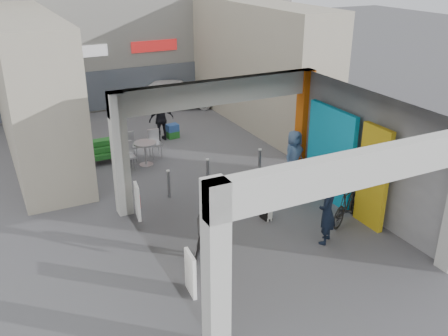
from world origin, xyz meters
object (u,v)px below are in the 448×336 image
man_back_turned (209,230)px  bicycle_front (307,179)px  border_collie (268,212)px  produce_stand (107,153)px  man_crates (161,119)px  cafe_set (139,153)px  bicycle_rear (347,204)px  man_elderly (294,156)px  white_van (176,93)px  man_with_dog (327,212)px

man_back_turned → bicycle_front: bearing=34.2°
border_collie → bicycle_front: size_ratio=0.33×
produce_stand → man_crates: man_crates is taller
man_back_turned → bicycle_front: man_back_turned is taller
cafe_set → border_collie: bearing=-71.0°
cafe_set → bicycle_front: bearing=-50.9°
bicycle_rear → bicycle_front: bearing=-27.7°
border_collie → bicycle_front: bicycle_front is taller
cafe_set → bicycle_rear: bearing=-59.9°
man_back_turned → cafe_set: bearing=96.4°
border_collie → man_elderly: man_elderly is taller
bicycle_front → white_van: white_van is taller
border_collie → man_crates: man_crates is taller
white_van → border_collie: bearing=-170.1°
cafe_set → produce_stand: 1.15m
produce_stand → man_back_turned: (0.63, -7.16, 0.49)m
man_elderly → bicycle_rear: (-0.19, -2.93, -0.32)m
produce_stand → bicycle_rear: 8.58m
border_collie → bicycle_rear: bicycle_rear is taller
man_crates → white_van: (2.16, 4.00, -0.18)m
bicycle_front → man_back_turned: bearing=102.7°
produce_stand → cafe_set: bearing=-29.1°
cafe_set → white_van: white_van is taller
cafe_set → bicycle_rear: 7.56m
bicycle_front → bicycle_rear: bearing=168.0°
produce_stand → man_elderly: man_elderly is taller
man_crates → bicycle_front: bearing=107.1°
man_back_turned → man_crates: man_crates is taller
cafe_set → man_elderly: bearing=-42.2°
cafe_set → man_back_turned: (-0.36, -6.58, 0.46)m
produce_stand → white_van: bearing=49.6°
cafe_set → border_collie: cafe_set is taller
cafe_set → man_elderly: 5.40m
man_back_turned → border_collie: bearing=34.6°
man_back_turned → white_van: bearing=81.6°
man_back_turned → produce_stand: bearing=104.6°
man_back_turned → man_elderly: (4.35, 2.96, 0.03)m
cafe_set → bicycle_front: (3.80, -4.67, 0.14)m
bicycle_front → white_van: 10.46m
man_elderly → bicycle_rear: man_elderly is taller
produce_stand → man_back_turned: 7.20m
man_elderly → produce_stand: bearing=119.1°
man_back_turned → white_van: 13.00m
produce_stand → border_collie: produce_stand is taller
border_collie → man_with_dog: 1.89m
man_elderly → bicycle_rear: 2.95m
border_collie → produce_stand: bearing=110.5°
produce_stand → bicycle_rear: bearing=-54.8°
cafe_set → white_van: (3.65, 5.80, 0.32)m
man_back_turned → bicycle_rear: (4.15, 0.04, -0.28)m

